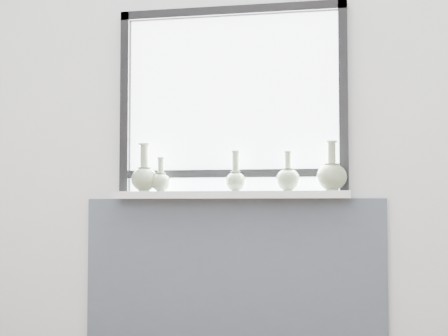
% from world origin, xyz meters
% --- Properties ---
extents(back_wall, '(3.60, 0.02, 2.60)m').
position_xyz_m(back_wall, '(0.00, 1.81, 1.30)').
color(back_wall, silver).
rests_on(back_wall, ground).
extents(apron_panel, '(1.70, 0.03, 0.86)m').
position_xyz_m(apron_panel, '(0.00, 1.78, 0.43)').
color(apron_panel, '#454F5C').
rests_on(apron_panel, ground).
extents(windowsill, '(1.32, 0.18, 0.04)m').
position_xyz_m(windowsill, '(0.00, 1.71, 0.88)').
color(windowsill, white).
rests_on(windowsill, apron_panel).
extents(window, '(1.30, 0.06, 1.05)m').
position_xyz_m(window, '(0.00, 1.77, 1.44)').
color(window, black).
rests_on(window, windowsill).
extents(vase_a, '(0.15, 0.15, 0.27)m').
position_xyz_m(vase_a, '(-0.48, 1.68, 0.98)').
color(vase_a, gray).
rests_on(vase_a, windowsill).
extents(vase_b, '(0.11, 0.11, 0.19)m').
position_xyz_m(vase_b, '(-0.39, 1.68, 0.96)').
color(vase_b, gray).
rests_on(vase_b, windowsill).
extents(vase_c, '(0.12, 0.12, 0.22)m').
position_xyz_m(vase_c, '(0.03, 1.71, 0.97)').
color(vase_c, gray).
rests_on(vase_c, windowsill).
extents(vase_d, '(0.13, 0.13, 0.22)m').
position_xyz_m(vase_d, '(0.32, 1.71, 0.97)').
color(vase_d, gray).
rests_on(vase_d, windowsill).
extents(vase_e, '(0.16, 0.16, 0.27)m').
position_xyz_m(vase_e, '(0.56, 1.69, 0.99)').
color(vase_e, gray).
rests_on(vase_e, windowsill).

